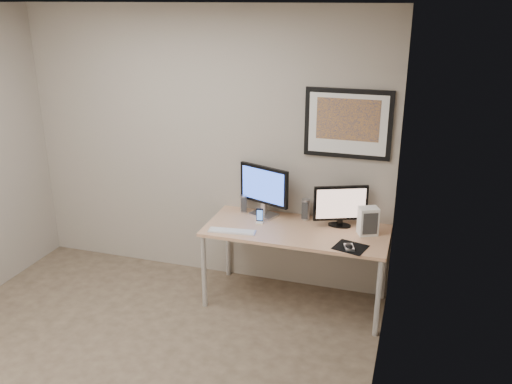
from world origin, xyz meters
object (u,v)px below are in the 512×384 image
monitor_large (264,189)px  speaker_right (306,209)px  desk (296,236)px  framed_art (348,124)px  keyboard (232,231)px  speaker_left (244,204)px  phone_dock (260,216)px  fan_unit (368,221)px  monitor_tv (341,205)px

monitor_large → speaker_right: size_ratio=2.61×
desk → framed_art: bearing=43.5°
desk → keyboard: (-0.52, -0.22, 0.07)m
speaker_left → phone_dock: speaker_left is taller
framed_art → phone_dock: size_ratio=5.42×
framed_art → fan_unit: bearing=-45.2°
speaker_right → monitor_large: bearing=-176.1°
framed_art → monitor_large: framed_art is taller
framed_art → monitor_tv: 0.71m
framed_art → speaker_right: size_ratio=3.91×
framed_art → speaker_left: framed_art is taller
desk → speaker_left: bearing=156.6°
desk → phone_dock: phone_dock is taller
speaker_right → phone_dock: speaker_right is taller
phone_dock → speaker_right: bearing=21.2°
speaker_right → phone_dock: 0.43m
monitor_tv → speaker_right: bearing=145.0°
speaker_left → speaker_right: bearing=-19.9°
framed_art → keyboard: (-0.87, -0.56, -0.88)m
desk → phone_dock: size_ratio=11.56×
monitor_tv → keyboard: monitor_tv is taller
desk → monitor_tv: size_ratio=3.53×
desk → framed_art: size_ratio=2.13×
framed_art → monitor_tv: bearing=-90.4°
monitor_large → keyboard: bearing=-89.0°
speaker_left → keyboard: bearing=-103.7°
speaker_left → framed_art: bearing=-14.5°
monitor_large → phone_dock: size_ratio=3.61×
monitor_large → monitor_tv: monitor_large is taller
framed_art → phone_dock: (-0.70, -0.29, -0.82)m
desk → keyboard: size_ratio=3.87×
desk → fan_unit: fan_unit is taller
monitor_large → keyboard: monitor_large is taller
monitor_tv → phone_dock: bearing=168.7°
monitor_tv → phone_dock: size_ratio=3.28×
fan_unit → monitor_large: bearing=147.2°
speaker_right → framed_art: bearing=14.3°
monitor_tv → phone_dock: 0.72m
speaker_right → keyboard: speaker_right is taller
framed_art → fan_unit: 0.85m
monitor_large → keyboard: (-0.16, -0.44, -0.26)m
speaker_left → fan_unit: (1.17, -0.17, 0.04)m
desk → speaker_right: bearing=84.1°
monitor_tv → keyboard: size_ratio=1.10×
framed_art → phone_dock: 1.12m
monitor_large → monitor_tv: 0.72m
speaker_right → desk: bearing=-96.3°
desk → monitor_tv: (0.35, 0.18, 0.27)m
keyboard → speaker_left: bearing=89.7°
desk → phone_dock: bearing=174.0°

